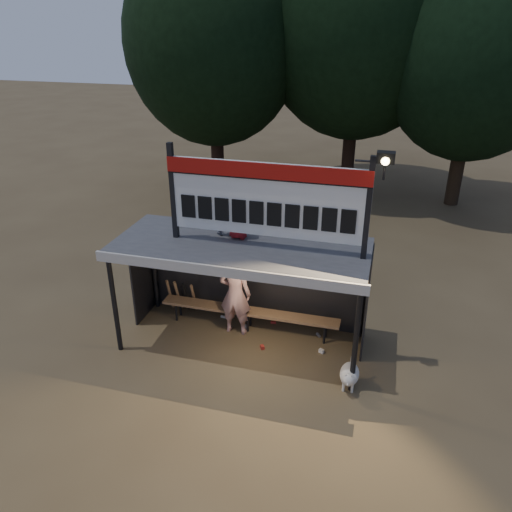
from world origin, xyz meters
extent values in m
plane|color=brown|center=(0.00, 0.00, 0.00)|extent=(80.00, 80.00, 0.00)
imported|color=white|center=(-0.25, 0.37, 0.95)|extent=(0.70, 0.46, 1.90)
imported|color=slate|center=(-0.48, 0.42, 2.88)|extent=(0.59, 0.48, 1.12)
imported|color=maroon|center=(-0.13, 0.29, 2.82)|extent=(0.53, 0.39, 1.00)
cube|color=#434245|center=(0.00, 0.00, 2.26)|extent=(5.00, 2.00, 0.12)
cube|color=silver|center=(0.00, -1.02, 2.22)|extent=(5.10, 0.06, 0.20)
cylinder|color=black|center=(-2.40, -0.90, 1.10)|extent=(0.10, 0.10, 2.20)
cylinder|color=black|center=(2.40, -0.90, 1.10)|extent=(0.10, 0.10, 2.20)
cylinder|color=black|center=(-2.40, 0.90, 1.10)|extent=(0.10, 0.10, 2.20)
cylinder|color=black|center=(2.40, 0.90, 1.10)|extent=(0.10, 0.10, 2.20)
cube|color=black|center=(0.00, 1.00, 1.10)|extent=(5.00, 0.04, 2.20)
cube|color=black|center=(-2.50, 0.50, 1.10)|extent=(0.04, 1.00, 2.20)
cube|color=black|center=(2.50, 0.50, 1.10)|extent=(0.04, 1.00, 2.20)
cylinder|color=black|center=(0.00, 1.00, 2.15)|extent=(5.00, 0.06, 0.06)
cube|color=black|center=(-1.35, 0.00, 3.27)|extent=(0.10, 0.10, 1.90)
cube|color=black|center=(2.35, 0.00, 3.27)|extent=(0.10, 0.10, 1.90)
cube|color=white|center=(0.50, 0.00, 3.27)|extent=(3.80, 0.08, 1.40)
cube|color=#A7110B|center=(0.50, -0.05, 3.83)|extent=(3.80, 0.04, 0.28)
cube|color=black|center=(0.50, -0.06, 3.68)|extent=(3.80, 0.02, 0.03)
cube|color=black|center=(-1.03, -0.05, 3.02)|extent=(0.27, 0.03, 0.45)
cube|color=black|center=(-0.69, -0.05, 3.02)|extent=(0.27, 0.03, 0.45)
cube|color=black|center=(-0.35, -0.05, 3.02)|extent=(0.27, 0.03, 0.45)
cube|color=black|center=(-0.01, -0.05, 3.02)|extent=(0.27, 0.03, 0.45)
cube|color=black|center=(0.33, -0.05, 3.02)|extent=(0.27, 0.03, 0.45)
cube|color=black|center=(0.67, -0.05, 3.02)|extent=(0.27, 0.03, 0.45)
cube|color=black|center=(1.01, -0.05, 3.02)|extent=(0.27, 0.03, 0.45)
cube|color=black|center=(1.35, -0.05, 3.02)|extent=(0.27, 0.03, 0.45)
cube|color=black|center=(1.69, -0.05, 3.02)|extent=(0.27, 0.03, 0.45)
cube|color=black|center=(2.03, -0.05, 3.02)|extent=(0.27, 0.03, 0.45)
cylinder|color=black|center=(2.30, 0.00, 4.12)|extent=(0.50, 0.04, 0.04)
cylinder|color=black|center=(2.55, 0.00, 3.97)|extent=(0.04, 0.04, 0.30)
cube|color=black|center=(2.55, -0.05, 4.22)|extent=(0.30, 0.22, 0.18)
sphere|color=#FFD88C|center=(2.55, -0.14, 4.18)|extent=(0.14, 0.14, 0.14)
cube|color=#986F48|center=(0.00, 0.55, 0.45)|extent=(4.00, 0.35, 0.06)
cylinder|color=black|center=(-1.70, 0.43, 0.23)|extent=(0.05, 0.05, 0.45)
cylinder|color=black|center=(-1.70, 0.67, 0.23)|extent=(0.05, 0.05, 0.45)
cylinder|color=black|center=(0.00, 0.43, 0.23)|extent=(0.05, 0.05, 0.45)
cylinder|color=black|center=(0.00, 0.67, 0.23)|extent=(0.05, 0.05, 0.45)
cylinder|color=black|center=(1.70, 0.43, 0.23)|extent=(0.05, 0.05, 0.45)
cylinder|color=black|center=(1.70, 0.67, 0.23)|extent=(0.05, 0.05, 0.45)
cylinder|color=black|center=(-4.00, 10.00, 1.87)|extent=(0.50, 0.50, 3.74)
ellipsoid|color=black|center=(-4.00, 10.00, 5.53)|extent=(6.46, 6.46, 7.48)
cylinder|color=black|center=(1.00, 11.50, 2.09)|extent=(0.50, 0.50, 4.18)
ellipsoid|color=black|center=(1.00, 11.50, 6.18)|extent=(7.22, 7.22, 8.36)
cylinder|color=#302215|center=(5.00, 10.50, 1.76)|extent=(0.50, 0.50, 3.52)
ellipsoid|color=black|center=(5.00, 10.50, 5.20)|extent=(6.08, 6.08, 7.04)
ellipsoid|color=white|center=(2.35, -0.80, 0.27)|extent=(0.36, 0.58, 0.36)
sphere|color=white|center=(2.35, -1.08, 0.36)|extent=(0.22, 0.22, 0.22)
cone|color=beige|center=(2.35, -1.18, 0.34)|extent=(0.10, 0.10, 0.10)
cone|color=beige|center=(2.30, -1.10, 0.46)|extent=(0.06, 0.06, 0.07)
cone|color=beige|center=(2.40, -1.10, 0.46)|extent=(0.06, 0.06, 0.07)
cylinder|color=white|center=(2.27, -0.98, 0.09)|extent=(0.05, 0.05, 0.18)
cylinder|color=silver|center=(2.43, -0.98, 0.09)|extent=(0.05, 0.05, 0.18)
cylinder|color=beige|center=(2.27, -0.62, 0.09)|extent=(0.05, 0.05, 0.18)
cylinder|color=silver|center=(2.43, -0.62, 0.09)|extent=(0.05, 0.05, 0.18)
cylinder|color=beige|center=(2.35, -0.50, 0.34)|extent=(0.04, 0.16, 0.14)
cylinder|color=#8D6441|center=(-2.01, 0.82, 0.43)|extent=(0.08, 0.27, 0.84)
cylinder|color=#9A7148|center=(-1.81, 0.82, 0.43)|extent=(0.09, 0.30, 0.83)
cylinder|color=black|center=(-1.61, 0.82, 0.43)|extent=(0.07, 0.32, 0.83)
cylinder|color=#8E6542|center=(-1.41, 0.82, 0.43)|extent=(0.09, 0.35, 0.82)
cube|color=red|center=(0.48, -0.11, 0.04)|extent=(0.11, 0.12, 0.08)
cylinder|color=#B6B5BB|center=(1.55, 0.65, 0.04)|extent=(0.12, 0.14, 0.07)
cube|color=silver|center=(1.70, 0.08, 0.04)|extent=(0.12, 0.11, 0.08)
cylinder|color=#B3251E|center=(0.48, 0.87, 0.04)|extent=(0.13, 0.08, 0.07)
cube|color=#B0AFB4|center=(-0.07, 0.53, 0.04)|extent=(0.11, 0.09, 0.08)
cylinder|color=beige|center=(-0.69, 0.80, 0.04)|extent=(0.12, 0.07, 0.07)
camera|label=1|loc=(2.62, -8.46, 6.32)|focal=35.00mm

